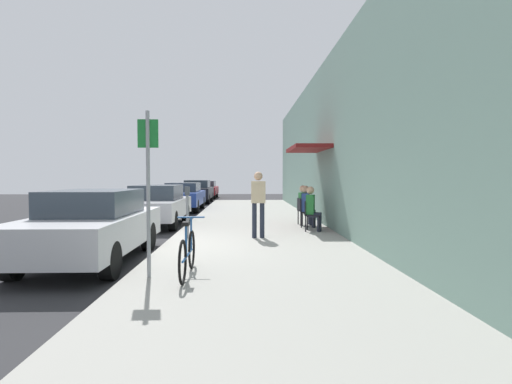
# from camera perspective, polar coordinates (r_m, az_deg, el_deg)

# --- Properties ---
(ground_plane) EXTENTS (60.00, 60.00, 0.00)m
(ground_plane) POSITION_cam_1_polar(r_m,az_deg,el_deg) (9.79, -12.95, -7.89)
(ground_plane) COLOR #2D2D30
(sidewalk_slab) EXTENTS (4.50, 32.00, 0.12)m
(sidewalk_slab) POSITION_cam_1_polar(r_m,az_deg,el_deg) (11.58, 0.08, -5.97)
(sidewalk_slab) COLOR #9E9B93
(sidewalk_slab) RESTS_ON ground_plane
(building_facade) EXTENTS (1.40, 32.00, 5.44)m
(building_facade) POSITION_cam_1_polar(r_m,az_deg,el_deg) (11.84, 11.84, 7.07)
(building_facade) COLOR gray
(building_facade) RESTS_ON ground_plane
(parked_car_0) EXTENTS (1.80, 4.40, 1.43)m
(parked_car_0) POSITION_cam_1_polar(r_m,az_deg,el_deg) (8.74, -21.77, -4.30)
(parked_car_0) COLOR #B7B7BC
(parked_car_0) RESTS_ON ground_plane
(parked_car_1) EXTENTS (1.80, 4.40, 1.40)m
(parked_car_1) POSITION_cam_1_polar(r_m,az_deg,el_deg) (14.53, -13.59, -1.73)
(parked_car_1) COLOR #B7B7BC
(parked_car_1) RESTS_ON ground_plane
(parked_car_2) EXTENTS (1.80, 4.40, 1.38)m
(parked_car_2) POSITION_cam_1_polar(r_m,az_deg,el_deg) (20.58, -10.07, -0.57)
(parked_car_2) COLOR navy
(parked_car_2) RESTS_ON ground_plane
(parked_car_3) EXTENTS (1.80, 4.40, 1.45)m
(parked_car_3) POSITION_cam_1_polar(r_m,az_deg,el_deg) (26.74, -8.13, 0.13)
(parked_car_3) COLOR black
(parked_car_3) RESTS_ON ground_plane
(parked_car_4) EXTENTS (1.80, 4.40, 1.34)m
(parked_car_4) POSITION_cam_1_polar(r_m,az_deg,el_deg) (32.12, -7.05, 0.39)
(parked_car_4) COLOR maroon
(parked_car_4) RESTS_ON ground_plane
(parking_meter) EXTENTS (0.12, 0.10, 1.32)m
(parking_meter) POSITION_cam_1_polar(r_m,az_deg,el_deg) (10.65, -9.49, -2.24)
(parking_meter) COLOR slate
(parking_meter) RESTS_ON sidewalk_slab
(street_sign) EXTENTS (0.32, 0.06, 2.60)m
(street_sign) POSITION_cam_1_polar(r_m,az_deg,el_deg) (6.63, -14.72, 1.56)
(street_sign) COLOR gray
(street_sign) RESTS_ON sidewalk_slab
(bicycle_0) EXTENTS (0.46, 1.71, 0.90)m
(bicycle_0) POSITION_cam_1_polar(r_m,az_deg,el_deg) (6.69, -9.48, -8.38)
(bicycle_0) COLOR black
(bicycle_0) RESTS_ON sidewalk_slab
(cafe_chair_0) EXTENTS (0.54, 0.54, 0.87)m
(cafe_chair_0) POSITION_cam_1_polar(r_m,az_deg,el_deg) (12.00, 7.54, -2.99)
(cafe_chair_0) COLOR black
(cafe_chair_0) RESTS_ON sidewalk_slab
(seated_patron_0) EXTENTS (0.50, 0.45, 1.29)m
(seated_patron_0) POSITION_cam_1_polar(r_m,az_deg,el_deg) (11.98, 7.83, -2.08)
(seated_patron_0) COLOR #232838
(seated_patron_0) RESTS_ON sidewalk_slab
(cafe_chair_1) EXTENTS (0.53, 0.53, 0.87)m
(cafe_chair_1) POSITION_cam_1_polar(r_m,az_deg,el_deg) (12.91, 6.87, -2.62)
(cafe_chair_1) COLOR black
(cafe_chair_1) RESTS_ON sidewalk_slab
(seated_patron_1) EXTENTS (0.49, 0.43, 1.29)m
(seated_patron_1) POSITION_cam_1_polar(r_m,az_deg,el_deg) (12.89, 7.14, -1.77)
(seated_patron_1) COLOR #232838
(seated_patron_1) RESTS_ON sidewalk_slab
(cafe_chair_2) EXTENTS (0.48, 0.48, 0.87)m
(cafe_chair_2) POSITION_cam_1_polar(r_m,az_deg,el_deg) (13.47, 6.50, -2.42)
(cafe_chair_2) COLOR black
(cafe_chair_2) RESTS_ON sidewalk_slab
(seated_patron_2) EXTENTS (0.45, 0.39, 1.29)m
(seated_patron_2) POSITION_cam_1_polar(r_m,az_deg,el_deg) (13.48, 6.75, -1.60)
(seated_patron_2) COLOR #232838
(seated_patron_2) RESTS_ON sidewalk_slab
(pedestrian_standing) EXTENTS (0.36, 0.22, 1.70)m
(pedestrian_standing) POSITION_cam_1_polar(r_m,az_deg,el_deg) (10.54, 0.32, -0.98)
(pedestrian_standing) COLOR #232838
(pedestrian_standing) RESTS_ON sidewalk_slab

